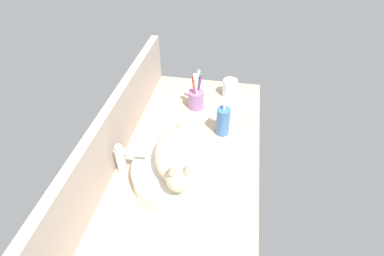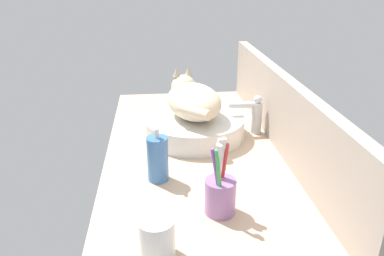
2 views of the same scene
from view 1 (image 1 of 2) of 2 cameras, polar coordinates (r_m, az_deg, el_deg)
ground_plane at (r=119.88cm, az=-1.16°, el=-6.12°), size 116.45×57.00×4.00cm
backsplash_panel at (r=117.48cm, az=-14.15°, el=0.26°), size 116.45×3.60×23.10cm
sink_basin at (r=108.65cm, az=-2.40°, el=-8.28°), size 34.18×34.18×6.88cm
cat at (r=100.97cm, az=-2.48°, el=-5.41°), size 32.08×22.22×14.00cm
faucet at (r=110.69cm, az=-12.96°, el=-5.50°), size 3.60×11.82×13.60cm
soap_dispenser at (r=125.33cm, az=5.92°, el=1.30°), size 5.68×5.68×15.76cm
toothbrush_cup at (r=140.36cm, az=0.78°, el=5.68°), size 7.27×7.27×18.69cm
water_glass at (r=150.66cm, az=7.21°, el=7.45°), size 7.30×7.30×8.52cm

